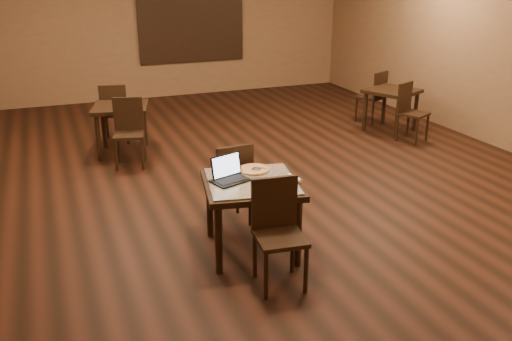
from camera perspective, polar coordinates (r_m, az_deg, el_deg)
name	(u,v)px	position (r m, az deg, el deg)	size (l,w,h in m)	color
ground	(253,168)	(7.80, -0.29, 0.30)	(10.00, 10.00, 0.00)	black
wall_back	(169,27)	(12.16, -9.19, 14.70)	(8.00, 0.02, 3.00)	olive
wall_right	(486,48)	(9.60, 23.06, 11.81)	(0.02, 10.00, 3.00)	olive
mural	(192,24)	(12.24, -6.81, 15.09)	(2.34, 0.05, 1.64)	#26528B
tiled_table	(252,190)	(5.31, -0.47, -2.09)	(1.08, 1.08, 0.76)	black
chair_main_near	(277,226)	(4.85, 2.27, -5.85)	(0.47, 0.47, 0.98)	black
chair_main_far	(232,180)	(5.90, -2.58, -0.99)	(0.44, 0.44, 0.96)	black
laptop	(229,174)	(5.28, -2.91, -0.33)	(0.41, 0.37, 0.24)	black
plate	(280,183)	(5.20, 2.51, -1.34)	(0.23, 0.23, 0.01)	white
pizza_slice	(280,182)	(5.19, 2.51, -1.17)	(0.20, 0.20, 0.02)	beige
pizza_pan	(254,170)	(5.52, -0.21, 0.01)	(0.39, 0.39, 0.01)	silver
pizza_whole	(254,169)	(5.52, -0.21, 0.14)	(0.32, 0.32, 0.02)	beige
spatula	(257,169)	(5.50, 0.06, 0.19)	(0.09, 0.21, 0.01)	silver
napkin_roll	(295,178)	(5.30, 4.11, -0.78)	(0.08, 0.19, 0.04)	white
other_table_a	(392,97)	(9.72, 14.08, 7.56)	(1.04, 1.04, 0.74)	black
other_table_a_chair_near	(409,108)	(9.27, 15.85, 6.31)	(0.55, 0.55, 0.95)	black
other_table_a_chair_far	(375,94)	(10.20, 12.40, 7.88)	(0.55, 0.55, 0.95)	black
other_table_b	(121,114)	(8.51, -14.03, 5.84)	(0.97, 0.97, 0.75)	black
other_table_b_chair_near	(129,128)	(7.98, -13.25, 4.38)	(0.51, 0.51, 0.97)	black
other_table_b_chair_far	(115,110)	(9.07, -14.65, 6.19)	(0.51, 0.51, 0.97)	black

